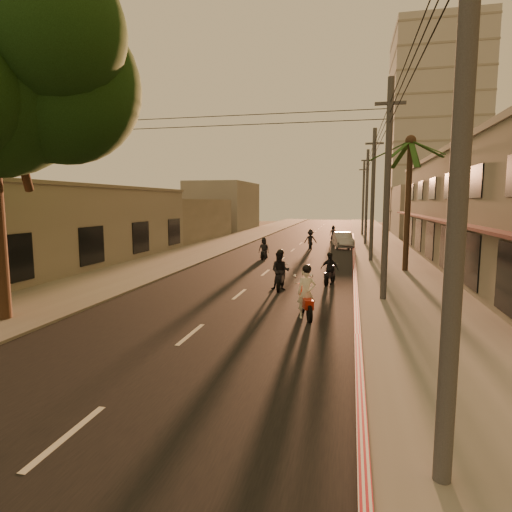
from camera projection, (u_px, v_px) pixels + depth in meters
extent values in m
plane|color=#383023|center=(164.00, 357.00, 11.45)|extent=(160.00, 160.00, 0.00)
cube|color=black|center=(282.00, 259.00, 30.81)|extent=(10.00, 140.00, 0.02)
cube|color=slate|center=(390.00, 262.00, 29.19)|extent=(5.00, 140.00, 0.12)
cube|color=slate|center=(184.00, 256.00, 32.42)|extent=(5.00, 140.00, 0.12)
cube|color=red|center=(355.00, 272.00, 24.86)|extent=(0.20, 60.00, 0.20)
cube|color=gray|center=(509.00, 213.00, 25.42)|extent=(8.00, 34.00, 7.00)
cube|color=#441B1C|center=(432.00, 219.00, 26.40)|extent=(0.80, 34.00, 0.12)
cube|color=gray|center=(54.00, 227.00, 27.70)|extent=(8.00, 24.00, 5.00)
cube|color=gray|center=(52.00, 187.00, 27.37)|extent=(8.20, 24.20, 0.20)
cube|color=#B7B5B2|center=(434.00, 132.00, 60.47)|extent=(12.00, 12.00, 28.00)
cylinder|color=black|center=(18.00, 146.00, 14.35)|extent=(1.22, 2.17, 3.04)
sphere|color=black|center=(63.00, 86.00, 14.37)|extent=(5.20, 5.20, 5.20)
sphere|color=black|center=(51.00, 29.00, 12.60)|extent=(4.40, 4.40, 4.40)
sphere|color=black|center=(61.00, 53.00, 15.74)|extent=(4.40, 4.40, 4.40)
cylinder|color=black|center=(408.00, 208.00, 24.74)|extent=(0.32, 0.32, 7.60)
sphere|color=black|center=(411.00, 140.00, 24.26)|extent=(0.60, 0.60, 0.60)
cylinder|color=#38383A|center=(460.00, 174.00, 5.67)|extent=(0.26, 0.26, 9.00)
cylinder|color=#38383A|center=(387.00, 193.00, 17.29)|extent=(0.26, 0.26, 9.00)
cube|color=#38383A|center=(390.00, 103.00, 16.85)|extent=(1.20, 0.12, 0.12)
cylinder|color=#38383A|center=(373.00, 196.00, 28.91)|extent=(0.26, 0.26, 9.00)
cube|color=#38383A|center=(375.00, 143.00, 28.47)|extent=(1.20, 0.12, 0.12)
cylinder|color=#38383A|center=(367.00, 198.00, 40.53)|extent=(0.26, 0.26, 9.00)
cube|color=#38383A|center=(368.00, 160.00, 40.09)|extent=(1.20, 0.12, 0.12)
cylinder|color=#38383A|center=(363.00, 199.00, 52.15)|extent=(0.26, 0.26, 9.00)
cube|color=#38383A|center=(364.00, 170.00, 51.71)|extent=(1.20, 0.12, 0.12)
cube|color=gray|center=(429.00, 211.00, 51.63)|extent=(8.00, 14.00, 6.00)
cube|color=gray|center=(177.00, 219.00, 47.10)|extent=(8.00, 14.00, 4.40)
cube|color=gray|center=(224.00, 206.00, 64.37)|extent=(8.00, 14.00, 7.00)
cylinder|color=black|center=(302.00, 305.00, 16.02)|extent=(0.28, 0.62, 0.61)
cylinder|color=black|center=(309.00, 314.00, 14.67)|extent=(0.28, 0.62, 0.61)
cube|color=#AD1F0D|center=(306.00, 302.00, 15.23)|extent=(0.64, 1.24, 0.33)
cube|color=#AD1F0D|center=(304.00, 294.00, 15.74)|extent=(0.34, 0.20, 0.65)
cylinder|color=silver|center=(303.00, 283.00, 15.83)|extent=(0.59, 0.21, 0.04)
imported|color=white|center=(306.00, 293.00, 15.19)|extent=(0.91, 0.81, 1.83)
sphere|color=black|center=(307.00, 269.00, 15.08)|extent=(0.33, 0.33, 0.33)
sphere|color=silver|center=(295.00, 276.00, 15.75)|extent=(0.13, 0.13, 0.13)
sphere|color=silver|center=(311.00, 276.00, 15.79)|extent=(0.13, 0.13, 0.13)
cylinder|color=black|center=(282.00, 281.00, 20.90)|extent=(0.12, 0.61, 0.61)
cylinder|color=black|center=(278.00, 286.00, 19.58)|extent=(0.12, 0.61, 0.61)
cube|color=black|center=(280.00, 277.00, 20.13)|extent=(0.33, 1.20, 0.33)
cube|color=black|center=(282.00, 272.00, 20.63)|extent=(0.33, 0.12, 0.65)
cylinder|color=silver|center=(282.00, 264.00, 20.71)|extent=(0.60, 0.05, 0.04)
imported|color=black|center=(280.00, 271.00, 20.09)|extent=(0.92, 0.74, 1.83)
sphere|color=black|center=(280.00, 253.00, 19.98)|extent=(0.33, 0.33, 0.33)
cylinder|color=black|center=(333.00, 277.00, 22.10)|extent=(0.21, 0.53, 0.52)
cylinder|color=black|center=(326.00, 281.00, 21.07)|extent=(0.21, 0.53, 0.52)
cube|color=black|center=(329.00, 274.00, 21.49)|extent=(0.49, 1.05, 0.28)
cube|color=black|center=(332.00, 270.00, 21.89)|extent=(0.29, 0.16, 0.56)
cylinder|color=silver|center=(333.00, 264.00, 21.95)|extent=(0.51, 0.16, 0.04)
imported|color=black|center=(329.00, 269.00, 21.46)|extent=(1.09, 0.79, 1.56)
sphere|color=black|center=(330.00, 255.00, 21.37)|extent=(0.28, 0.28, 0.28)
cylinder|color=black|center=(266.00, 255.00, 31.48)|extent=(0.10, 0.51, 0.51)
cylinder|color=black|center=(262.00, 257.00, 30.38)|extent=(0.10, 0.51, 0.51)
cube|color=black|center=(264.00, 253.00, 30.83)|extent=(0.26, 1.00, 0.27)
cube|color=black|center=(265.00, 250.00, 31.25)|extent=(0.27, 0.09, 0.54)
cylinder|color=silver|center=(265.00, 246.00, 31.32)|extent=(0.50, 0.05, 0.04)
imported|color=black|center=(264.00, 249.00, 30.80)|extent=(0.75, 0.50, 1.52)
sphere|color=black|center=(264.00, 239.00, 30.71)|extent=(0.27, 0.27, 0.27)
cylinder|color=black|center=(310.00, 245.00, 38.10)|extent=(0.20, 0.57, 0.56)
cylinder|color=black|center=(311.00, 247.00, 36.86)|extent=(0.20, 0.57, 0.56)
cube|color=black|center=(310.00, 243.00, 37.37)|extent=(0.48, 1.13, 0.30)
cube|color=black|center=(310.00, 241.00, 37.85)|extent=(0.31, 0.15, 0.60)
cylinder|color=silver|center=(310.00, 237.00, 37.92)|extent=(0.55, 0.14, 0.04)
imported|color=black|center=(310.00, 240.00, 37.33)|extent=(1.31, 1.02, 1.68)
sphere|color=black|center=(311.00, 231.00, 37.23)|extent=(0.30, 0.30, 0.30)
imported|color=#989AA0|center=(343.00, 240.00, 38.54)|extent=(2.75, 4.71, 1.41)
cylinder|color=black|center=(333.00, 237.00, 46.84)|extent=(0.11, 0.51, 0.51)
cylinder|color=black|center=(333.00, 238.00, 45.73)|extent=(0.11, 0.51, 0.51)
cube|color=black|center=(333.00, 236.00, 46.19)|extent=(0.30, 1.01, 0.27)
cube|color=black|center=(333.00, 234.00, 46.61)|extent=(0.28, 0.10, 0.54)
cylinder|color=silver|center=(333.00, 231.00, 46.68)|extent=(0.50, 0.06, 0.04)
imported|color=black|center=(333.00, 233.00, 46.15)|extent=(0.79, 0.55, 1.53)
sphere|color=black|center=(333.00, 227.00, 46.06)|extent=(0.27, 0.27, 0.27)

